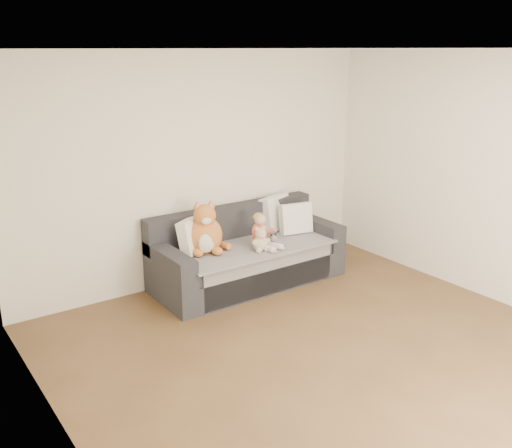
% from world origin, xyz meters
% --- Properties ---
extents(room_shell, '(5.00, 5.00, 5.00)m').
position_xyz_m(room_shell, '(0.00, 0.42, 1.30)').
color(room_shell, brown).
rests_on(room_shell, ground).
extents(sofa, '(2.20, 0.94, 0.85)m').
position_xyz_m(sofa, '(0.34, 2.06, 0.31)').
color(sofa, '#29292E').
rests_on(sofa, ground).
extents(cushion_left, '(0.45, 0.37, 0.39)m').
position_xyz_m(cushion_left, '(-0.30, 2.16, 0.66)').
color(cushion_left, white).
rests_on(cushion_left, sofa).
extents(cushion_right_back, '(0.49, 0.34, 0.43)m').
position_xyz_m(cushion_right_back, '(0.94, 2.31, 0.68)').
color(cushion_right_back, white).
rests_on(cushion_right_back, sofa).
extents(cushion_right_front, '(0.42, 0.25, 0.37)m').
position_xyz_m(cushion_right_front, '(1.04, 2.04, 0.65)').
color(cushion_right_front, white).
rests_on(cushion_right_front, sofa).
extents(toddler, '(0.28, 0.40, 0.40)m').
position_xyz_m(toddler, '(0.41, 1.87, 0.64)').
color(toddler, '#E46C50').
rests_on(toddler, sofa).
extents(plush_cat, '(0.46, 0.42, 0.61)m').
position_xyz_m(plush_cat, '(-0.19, 2.08, 0.69)').
color(plush_cat, '#BF632A').
rests_on(plush_cat, sofa).
extents(teddy_bear, '(0.23, 0.17, 0.28)m').
position_xyz_m(teddy_bear, '(0.32, 1.76, 0.59)').
color(teddy_bear, '#D0B790').
rests_on(teddy_bear, sofa).
extents(plush_cow, '(0.13, 0.19, 0.16)m').
position_xyz_m(plush_cow, '(0.53, 1.83, 0.54)').
color(plush_cow, white).
rests_on(plush_cow, sofa).
extents(sippy_cup, '(0.09, 0.06, 0.10)m').
position_xyz_m(sippy_cup, '(0.29, 1.73, 0.53)').
color(sippy_cup, '#683EA9').
rests_on(sippy_cup, sofa).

